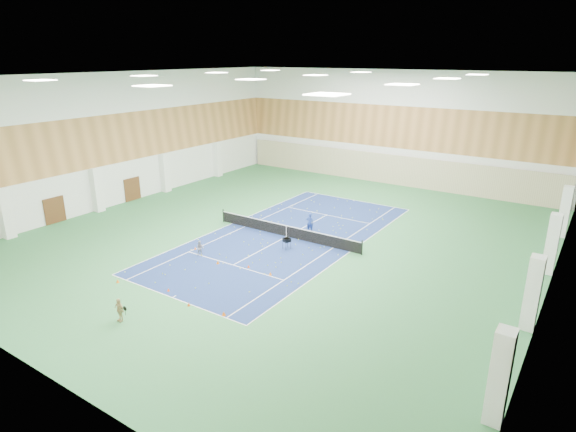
{
  "coord_description": "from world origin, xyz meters",
  "views": [
    {
      "loc": [
        19.45,
        -28.89,
        13.38
      ],
      "look_at": [
        0.6,
        -0.68,
        2.0
      ],
      "focal_mm": 30.0,
      "sensor_mm": 36.0,
      "label": 1
    }
  ],
  "objects_px": {
    "tennis_net": "(286,230)",
    "child_apron": "(119,310)",
    "coach": "(310,222)",
    "ball_cart": "(287,244)",
    "child_court": "(200,248)"
  },
  "relations": [
    {
      "from": "tennis_net",
      "to": "coach",
      "type": "xyz_separation_m",
      "value": [
        0.92,
        1.99,
        0.23
      ]
    },
    {
      "from": "child_court",
      "to": "child_apron",
      "type": "xyz_separation_m",
      "value": [
        2.63,
        -8.83,
        0.13
      ]
    },
    {
      "from": "child_court",
      "to": "ball_cart",
      "type": "distance_m",
      "value": 6.17
    },
    {
      "from": "ball_cart",
      "to": "child_court",
      "type": "bearing_deg",
      "value": -113.32
    },
    {
      "from": "child_apron",
      "to": "ball_cart",
      "type": "xyz_separation_m",
      "value": [
        1.79,
        13.14,
        -0.23
      ]
    },
    {
      "from": "coach",
      "to": "ball_cart",
      "type": "bearing_deg",
      "value": 82.26
    },
    {
      "from": "child_apron",
      "to": "ball_cart",
      "type": "height_order",
      "value": "child_apron"
    },
    {
      "from": "coach",
      "to": "child_apron",
      "type": "bearing_deg",
      "value": 70.92
    },
    {
      "from": "child_court",
      "to": "ball_cart",
      "type": "height_order",
      "value": "child_court"
    },
    {
      "from": "child_apron",
      "to": "coach",
      "type": "bearing_deg",
      "value": 89.48
    },
    {
      "from": "coach",
      "to": "tennis_net",
      "type": "bearing_deg",
      "value": 50.52
    },
    {
      "from": "tennis_net",
      "to": "child_court",
      "type": "height_order",
      "value": "tennis_net"
    },
    {
      "from": "tennis_net",
      "to": "child_apron",
      "type": "xyz_separation_m",
      "value": [
        -0.37,
        -15.2,
        0.11
      ]
    },
    {
      "from": "coach",
      "to": "ball_cart",
      "type": "xyz_separation_m",
      "value": [
        0.5,
        -4.05,
        -0.35
      ]
    },
    {
      "from": "child_court",
      "to": "child_apron",
      "type": "bearing_deg",
      "value": -113.76
    }
  ]
}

